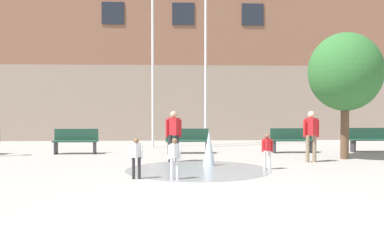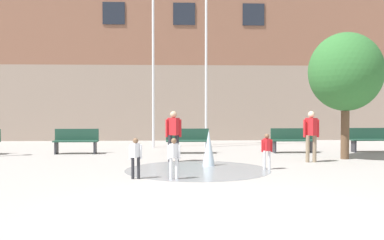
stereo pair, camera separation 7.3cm
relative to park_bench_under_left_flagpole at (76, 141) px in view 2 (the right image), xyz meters
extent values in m
plane|color=gray|center=(4.13, -9.35, -0.48)|extent=(100.00, 100.00, 0.00)
cube|color=gray|center=(4.13, 9.05, 1.42)|extent=(36.00, 6.00, 3.80)
cube|color=brown|center=(4.13, 9.05, 5.65)|extent=(36.00, 6.00, 4.65)
cube|color=#1E232D|center=(0.63, 6.03, 5.88)|extent=(1.10, 0.06, 1.10)
cube|color=#1E232D|center=(4.13, 6.03, 5.88)|extent=(1.10, 0.06, 1.10)
cube|color=#1E232D|center=(7.63, 6.03, 5.88)|extent=(1.10, 0.06, 1.10)
cylinder|color=gray|center=(4.21, -4.36, -0.48)|extent=(3.99, 3.99, 0.01)
cone|color=silver|center=(4.58, -3.52, 0.04)|extent=(0.37, 0.37, 1.05)
cube|color=#28282D|center=(-0.70, -0.06, -0.26)|extent=(0.06, 0.40, 0.44)
cube|color=#28282D|center=(0.70, -0.06, -0.26)|extent=(0.06, 0.40, 0.44)
cube|color=#1E4233|center=(0.00, -0.06, -0.01)|extent=(1.60, 0.44, 0.05)
cube|color=#1E4233|center=(0.00, 0.14, 0.22)|extent=(1.60, 0.04, 0.42)
cube|color=#28282D|center=(3.39, -0.10, -0.26)|extent=(0.06, 0.40, 0.44)
cube|color=#28282D|center=(4.79, -0.10, -0.26)|extent=(0.06, 0.40, 0.44)
cube|color=#1E4233|center=(4.09, -0.10, -0.01)|extent=(1.60, 0.44, 0.05)
cube|color=#1E4233|center=(4.09, 0.10, 0.22)|extent=(1.60, 0.04, 0.42)
cube|color=#28282D|center=(7.33, -0.05, -0.26)|extent=(0.06, 0.40, 0.44)
cube|color=#28282D|center=(8.73, -0.05, -0.26)|extent=(0.06, 0.40, 0.44)
cube|color=#1E4233|center=(8.03, -0.05, -0.01)|extent=(1.60, 0.44, 0.05)
cube|color=#1E4233|center=(8.03, 0.15, 0.22)|extent=(1.60, 0.04, 0.42)
cube|color=#28282D|center=(10.39, 0.07, -0.26)|extent=(0.06, 0.40, 0.44)
cube|color=#1E4233|center=(11.09, 0.07, -0.01)|extent=(1.60, 0.44, 0.05)
cube|color=#1E4233|center=(11.09, 0.27, 0.22)|extent=(1.60, 0.04, 0.42)
cylinder|color=silver|center=(3.48, -5.90, -0.22)|extent=(0.07, 0.07, 0.52)
cylinder|color=silver|center=(3.62, -5.90, -0.22)|extent=(0.07, 0.07, 0.52)
cube|color=white|center=(3.55, -5.90, 0.21)|extent=(0.23, 0.24, 0.33)
sphere|color=brown|center=(3.55, -5.90, 0.44)|extent=(0.13, 0.13, 0.13)
cylinder|color=white|center=(3.42, -5.90, 0.17)|extent=(0.05, 0.05, 0.34)
cylinder|color=white|center=(3.68, -5.90, 0.17)|extent=(0.05, 0.05, 0.34)
cylinder|color=#89755B|center=(7.73, -2.83, -0.06)|extent=(0.12, 0.12, 0.84)
cylinder|color=#89755B|center=(7.95, -2.83, -0.06)|extent=(0.12, 0.12, 0.84)
cube|color=red|center=(7.84, -2.83, 0.63)|extent=(0.34, 0.39, 0.54)
sphere|color=beige|center=(7.84, -2.83, 1.01)|extent=(0.21, 0.21, 0.21)
cylinder|color=red|center=(7.63, -2.83, 0.58)|extent=(0.08, 0.08, 0.55)
cylinder|color=red|center=(8.05, -2.83, 0.58)|extent=(0.08, 0.08, 0.55)
cylinder|color=#28282D|center=(2.57, -5.80, -0.22)|extent=(0.07, 0.07, 0.52)
cylinder|color=#28282D|center=(2.70, -5.80, -0.22)|extent=(0.07, 0.07, 0.52)
cube|color=white|center=(2.63, -5.80, 0.21)|extent=(0.22, 0.24, 0.33)
sphere|color=brown|center=(2.63, -5.80, 0.44)|extent=(0.13, 0.13, 0.13)
cylinder|color=white|center=(2.50, -5.80, 0.17)|extent=(0.05, 0.05, 0.34)
cylinder|color=white|center=(2.76, -5.80, 0.17)|extent=(0.05, 0.05, 0.34)
cylinder|color=#28282D|center=(3.45, -2.54, -0.06)|extent=(0.12, 0.12, 0.84)
cylinder|color=#28282D|center=(3.67, -2.54, -0.06)|extent=(0.12, 0.12, 0.84)
cube|color=red|center=(3.56, -2.54, 0.63)|extent=(0.39, 0.37, 0.54)
sphere|color=tan|center=(3.56, -2.54, 1.01)|extent=(0.21, 0.21, 0.21)
cylinder|color=red|center=(3.35, -2.54, 0.58)|extent=(0.08, 0.08, 0.55)
cylinder|color=red|center=(3.77, -2.54, 0.58)|extent=(0.08, 0.08, 0.55)
cylinder|color=silver|center=(6.05, -4.35, -0.22)|extent=(0.07, 0.07, 0.52)
cylinder|color=silver|center=(6.19, -4.35, -0.22)|extent=(0.07, 0.07, 0.52)
cube|color=red|center=(6.12, -4.35, 0.21)|extent=(0.17, 0.24, 0.33)
sphere|color=brown|center=(6.12, -4.35, 0.44)|extent=(0.13, 0.13, 0.13)
cylinder|color=red|center=(5.99, -4.35, 0.17)|extent=(0.05, 0.05, 0.34)
cylinder|color=red|center=(6.25, -4.35, 0.17)|extent=(0.05, 0.05, 0.34)
cylinder|color=silver|center=(2.73, 2.41, 3.90)|extent=(0.10, 0.10, 8.76)
cylinder|color=silver|center=(4.96, 2.41, 3.81)|extent=(0.10, 0.10, 8.58)
cylinder|color=brown|center=(9.22, -2.04, 0.32)|extent=(0.27, 0.27, 1.59)
ellipsoid|color=#2D662D|center=(9.22, -2.04, 2.40)|extent=(2.42, 2.42, 2.57)
camera|label=1|loc=(3.43, -16.57, 1.28)|focal=42.00mm
camera|label=2|loc=(3.50, -16.57, 1.28)|focal=42.00mm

